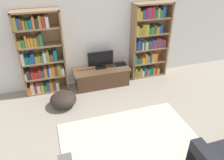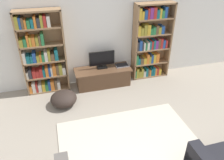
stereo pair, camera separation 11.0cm
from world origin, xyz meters
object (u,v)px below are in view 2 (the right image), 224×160
(television, at_px, (102,59))
(beanbag_ottoman, at_px, (64,99))
(tv_stand, at_px, (103,77))
(bookshelf_right, at_px, (150,42))
(bookshelf_left, at_px, (42,55))
(laptop, at_px, (122,65))

(television, bearing_deg, beanbag_ottoman, -147.06)
(tv_stand, height_order, beanbag_ottoman, tv_stand)
(beanbag_ottoman, bearing_deg, television, 32.94)
(television, xyz_separation_m, beanbag_ottoman, (-1.03, -0.67, -0.51))
(bookshelf_right, bearing_deg, television, -176.42)
(television, bearing_deg, tv_stand, -90.00)
(bookshelf_right, xyz_separation_m, tv_stand, (-1.27, -0.15, -0.72))
(bookshelf_left, xyz_separation_m, laptop, (1.86, -0.11, -0.46))
(bookshelf_right, distance_m, laptop, 0.92)
(laptop, bearing_deg, bookshelf_left, 176.70)
(tv_stand, bearing_deg, beanbag_ottoman, -149.76)
(tv_stand, bearing_deg, bookshelf_right, 6.56)
(bookshelf_left, height_order, bookshelf_right, same)
(tv_stand, bearing_deg, laptop, 4.51)
(bookshelf_right, bearing_deg, bookshelf_left, 179.98)
(bookshelf_left, distance_m, beanbag_ottoman, 1.11)
(bookshelf_left, bearing_deg, bookshelf_right, -0.02)
(bookshelf_left, height_order, television, bookshelf_left)
(bookshelf_right, relative_size, laptop, 5.98)
(bookshelf_left, bearing_deg, tv_stand, -6.21)
(bookshelf_left, height_order, beanbag_ottoman, bookshelf_left)
(bookshelf_left, relative_size, laptop, 5.98)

